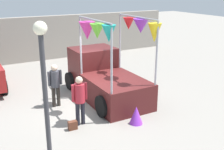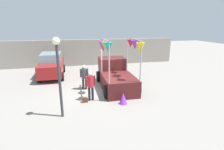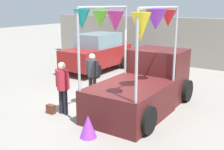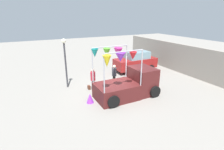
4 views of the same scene
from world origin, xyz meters
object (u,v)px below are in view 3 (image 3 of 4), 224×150
object	(u,v)px
person_customer	(63,83)
handbag	(51,109)
parked_car	(98,52)
vendor_truck	(145,81)
folded_kite_bundle_violet	(88,126)
person_vendor	(92,71)

from	to	relation	value
person_customer	handbag	bearing A→B (deg)	-150.26
person_customer	handbag	size ratio (longest dim) A/B	5.84
parked_car	vendor_truck	bearing A→B (deg)	-37.97
person_customer	folded_kite_bundle_violet	distance (m)	1.94
person_customer	folded_kite_bundle_violet	world-z (taller)	person_customer
handbag	folded_kite_bundle_violet	size ratio (longest dim) A/B	0.47
parked_car	person_vendor	xyz separation A→B (m)	(2.33, -3.51, 0.02)
person_customer	person_vendor	bearing A→B (deg)	97.15
person_vendor	folded_kite_bundle_violet	distance (m)	3.26
parked_car	person_customer	bearing A→B (deg)	-64.20
vendor_truck	person_customer	distance (m)	2.61
vendor_truck	parked_car	bearing A→B (deg)	142.03
parked_car	handbag	world-z (taller)	parked_car
vendor_truck	person_vendor	bearing A→B (deg)	-177.66
folded_kite_bundle_violet	vendor_truck	bearing A→B (deg)	85.36
folded_kite_bundle_violet	person_customer	bearing A→B (deg)	152.79
person_customer	person_vendor	xyz separation A→B (m)	(-0.22, 1.78, -0.02)
person_vendor	handbag	xyz separation A→B (m)	(-0.13, -1.98, -0.83)
parked_car	handbag	xyz separation A→B (m)	(2.21, -5.49, -0.80)
person_customer	folded_kite_bundle_violet	size ratio (longest dim) A/B	2.73
vendor_truck	folded_kite_bundle_violet	xyz separation A→B (m)	(-0.22, -2.69, -0.61)
person_customer	vendor_truck	bearing A→B (deg)	45.53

